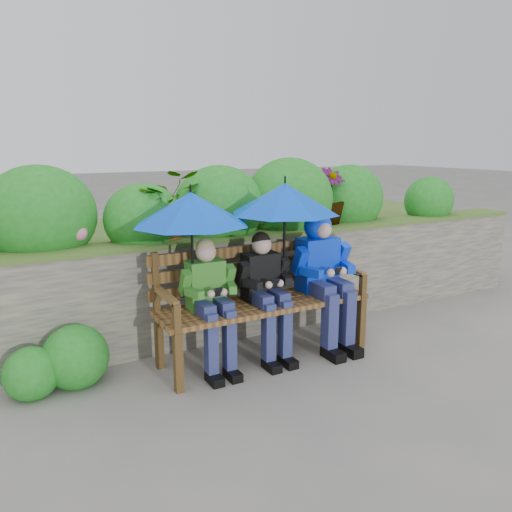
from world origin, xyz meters
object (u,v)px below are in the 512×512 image
boy_left (210,297)px  umbrella_right (285,199)px  boy_right (323,269)px  umbrella_left (191,209)px  park_bench (260,294)px  boy_middle (266,288)px

boy_left → umbrella_right: bearing=2.2°
boy_right → umbrella_left: bearing=177.2°
boy_right → umbrella_left: (-1.28, 0.06, 0.64)m
park_bench → umbrella_right: 0.88m
umbrella_left → park_bench: bearing=2.5°
park_bench → umbrella_left: 1.04m
boy_middle → umbrella_left: size_ratio=1.20×
umbrella_left → umbrella_right: 0.86m
boy_left → umbrella_left: bearing=153.6°
umbrella_left → boy_right: bearing=-2.8°
boy_middle → boy_right: 0.63m
boy_left → umbrella_right: size_ratio=1.17×
boy_right → umbrella_right: bearing=176.1°
park_bench → boy_right: 0.66m
park_bench → umbrella_right: bearing=-16.1°
park_bench → umbrella_right: (0.21, -0.06, 0.85)m
boy_middle → boy_left: bearing=179.9°
boy_right → umbrella_right: size_ratio=1.31×
boy_middle → park_bench: bearing=95.6°
park_bench → umbrella_left: umbrella_left is taller
park_bench → boy_right: size_ratio=1.52×
boy_right → umbrella_left: 1.43m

